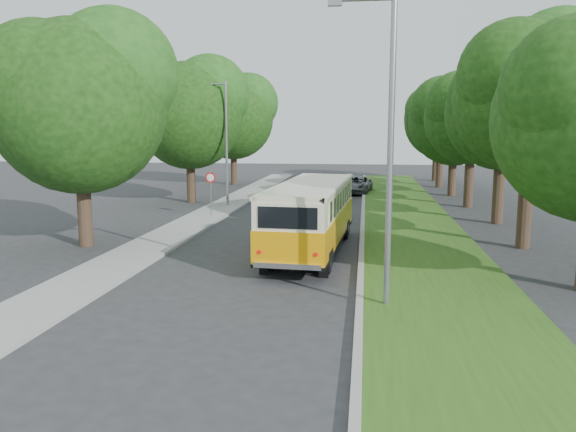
# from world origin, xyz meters

# --- Properties ---
(ground) EXTENTS (120.00, 120.00, 0.00)m
(ground) POSITION_xyz_m (0.00, 0.00, 0.00)
(ground) COLOR #2C2C2E
(ground) RESTS_ON ground
(curb) EXTENTS (0.20, 70.00, 0.15)m
(curb) POSITION_xyz_m (3.60, 5.00, 0.07)
(curb) COLOR gray
(curb) RESTS_ON ground
(grass_verge) EXTENTS (4.50, 70.00, 0.13)m
(grass_verge) POSITION_xyz_m (5.95, 5.00, 0.07)
(grass_verge) COLOR #2C5316
(grass_verge) RESTS_ON ground
(sidewalk) EXTENTS (2.20, 70.00, 0.12)m
(sidewalk) POSITION_xyz_m (-4.80, 5.00, 0.06)
(sidewalk) COLOR gray
(sidewalk) RESTS_ON ground
(treeline) EXTENTS (24.27, 41.91, 9.46)m
(treeline) POSITION_xyz_m (3.15, 17.99, 5.93)
(treeline) COLOR #332319
(treeline) RESTS_ON ground
(lamppost_near) EXTENTS (1.71, 0.16, 8.00)m
(lamppost_near) POSITION_xyz_m (4.21, -2.50, 4.37)
(lamppost_near) COLOR gray
(lamppost_near) RESTS_ON ground
(lamppost_far) EXTENTS (1.71, 0.16, 7.50)m
(lamppost_far) POSITION_xyz_m (-4.70, 16.00, 4.12)
(lamppost_far) COLOR gray
(lamppost_far) RESTS_ON ground
(warning_sign) EXTENTS (0.56, 0.10, 2.50)m
(warning_sign) POSITION_xyz_m (-4.50, 11.98, 1.71)
(warning_sign) COLOR gray
(warning_sign) RESTS_ON ground
(vintage_bus) EXTENTS (2.96, 9.40, 2.75)m
(vintage_bus) POSITION_xyz_m (1.67, 4.00, 1.38)
(vintage_bus) COLOR orange
(vintage_bus) RESTS_ON ground
(car_silver) EXTENTS (2.92, 4.37, 1.38)m
(car_silver) POSITION_xyz_m (1.42, 11.58, 0.69)
(car_silver) COLOR #B1B1B6
(car_silver) RESTS_ON ground
(car_white) EXTENTS (2.02, 4.42, 1.40)m
(car_white) POSITION_xyz_m (1.46, 18.88, 0.70)
(car_white) COLOR silver
(car_white) RESTS_ON ground
(car_blue) EXTENTS (2.14, 5.14, 1.48)m
(car_blue) POSITION_xyz_m (1.40, 22.66, 0.74)
(car_blue) COLOR navy
(car_blue) RESTS_ON ground
(car_grey) EXTENTS (2.70, 4.79, 1.26)m
(car_grey) POSITION_xyz_m (2.95, 24.62, 0.63)
(car_grey) COLOR #525359
(car_grey) RESTS_ON ground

